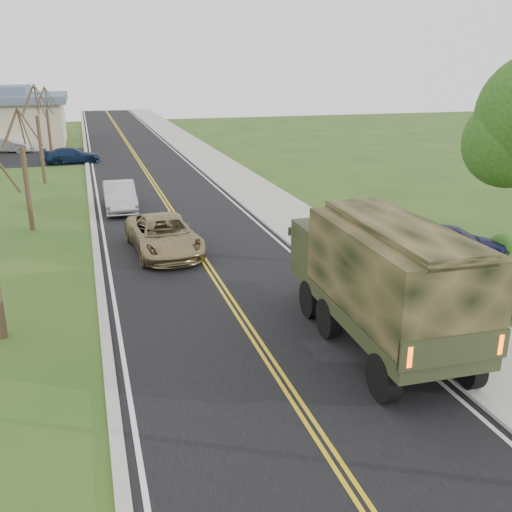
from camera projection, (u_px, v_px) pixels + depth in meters
name	position (u px, v px, depth m)	size (l,w,h in m)	color
road	(141.00, 164.00, 45.78)	(8.00, 120.00, 0.01)	black
curb_right	(192.00, 161.00, 46.89)	(0.30, 120.00, 0.12)	#9E998E
sidewalk_right	(213.00, 160.00, 47.37)	(3.20, 120.00, 0.10)	#9E998E
curb_left	(87.00, 166.00, 44.64)	(0.30, 120.00, 0.10)	#9E998E
bare_tree_b	(26.00, 179.00, 26.74)	(1.83, 2.14, 5.73)	#38281C
bare_tree_c	(40.00, 141.00, 37.55)	(2.04, 2.39, 6.42)	#38281C
bare_tree_d	(49.00, 127.00, 48.52)	(1.88, 2.20, 5.91)	#38281C
military_truck	(382.00, 274.00, 15.46)	(2.83, 7.63, 3.77)	black
suv_champagne	(164.00, 235.00, 23.93)	(2.55, 5.54, 1.54)	#907A51
sedan_silver	(120.00, 196.00, 31.00)	(1.62, 4.65, 1.53)	#A3A4A8
pickup_navy	(452.00, 242.00, 23.38)	(1.79, 4.41, 1.28)	#0E1036
lot_car_silver	(8.00, 145.00, 51.70)	(1.46, 4.19, 1.38)	silver
lot_car_navy	(72.00, 155.00, 46.04)	(1.76, 4.33, 1.26)	#101E3C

